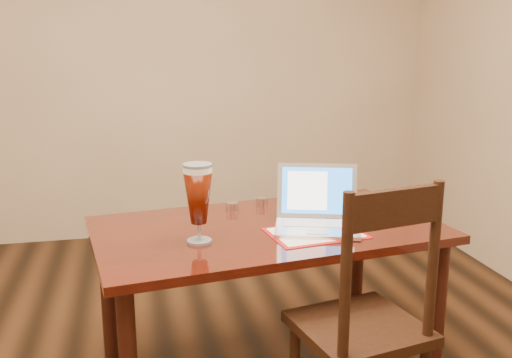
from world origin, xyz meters
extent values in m
cube|color=tan|center=(0.00, 2.50, 1.35)|extent=(4.50, 0.01, 2.70)
cube|color=#440F09|center=(0.46, 0.40, 0.69)|extent=(1.62, 1.06, 0.04)
cylinder|color=black|center=(1.19, 0.14, 0.34)|extent=(0.07, 0.07, 0.67)
cylinder|color=black|center=(-0.26, 0.65, 0.34)|extent=(0.07, 0.07, 0.67)
cylinder|color=black|center=(1.09, 0.84, 0.34)|extent=(0.07, 0.07, 0.67)
cube|color=#AD0F11|center=(0.64, 0.25, 0.71)|extent=(0.43, 0.34, 0.00)
cube|color=white|center=(0.64, 0.25, 0.71)|extent=(0.39, 0.29, 0.00)
cube|color=silver|center=(0.65, 0.28, 0.72)|extent=(0.42, 0.35, 0.02)
cube|color=silver|center=(0.67, 0.32, 0.73)|extent=(0.32, 0.19, 0.00)
cube|color=#B8B8BD|center=(0.63, 0.21, 0.73)|extent=(0.11, 0.09, 0.00)
cube|color=silver|center=(0.70, 0.43, 0.85)|extent=(0.37, 0.18, 0.24)
cube|color=blue|center=(0.70, 0.42, 0.85)|extent=(0.32, 0.15, 0.20)
cube|color=white|center=(0.65, 0.43, 0.85)|extent=(0.19, 0.10, 0.17)
cylinder|color=silver|center=(0.14, 0.25, 0.72)|extent=(0.10, 0.10, 0.01)
cylinder|color=silver|center=(0.14, 0.25, 0.76)|extent=(0.02, 0.02, 0.07)
cylinder|color=white|center=(0.14, 0.25, 1.02)|extent=(0.12, 0.12, 0.02)
cylinder|color=silver|center=(0.14, 0.25, 1.03)|extent=(0.12, 0.12, 0.01)
cylinder|color=silver|center=(0.35, 0.67, 0.73)|extent=(0.06, 0.06, 0.04)
cylinder|color=silver|center=(0.51, 0.72, 0.73)|extent=(0.06, 0.06, 0.04)
cube|color=black|center=(0.69, -0.13, 0.46)|extent=(0.52, 0.51, 0.04)
cylinder|color=black|center=(0.83, 0.07, 0.22)|extent=(0.04, 0.04, 0.44)
cylinder|color=black|center=(0.55, -0.33, 0.76)|extent=(0.04, 0.04, 0.57)
cylinder|color=black|center=(0.90, -0.26, 0.76)|extent=(0.04, 0.04, 0.57)
cube|color=black|center=(0.72, -0.30, 0.98)|extent=(0.36, 0.10, 0.13)
camera|label=1|loc=(-0.11, -1.96, 1.51)|focal=40.00mm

